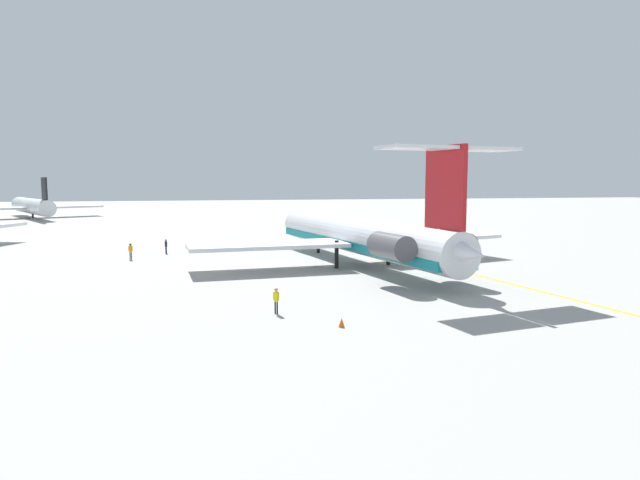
{
  "coord_description": "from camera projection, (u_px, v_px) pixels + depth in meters",
  "views": [
    {
      "loc": [
        -59.15,
        23.93,
        8.79
      ],
      "look_at": [
        -2.92,
        12.11,
        2.69
      ],
      "focal_mm": 32.0,
      "sensor_mm": 36.0,
      "label": 1
    }
  ],
  "objects": [
    {
      "name": "ground",
      "position": [
        421.0,
        259.0,
        63.38
      ],
      "size": [
        374.26,
        374.26,
        0.0
      ],
      "primitive_type": "plane",
      "color": "#9E9E99"
    },
    {
      "name": "main_jetliner",
      "position": [
        363.0,
        236.0,
        57.54
      ],
      "size": [
        39.04,
        34.75,
        11.43
      ],
      "rotation": [
        0.0,
        0.0,
        0.19
      ],
      "color": "silver",
      "rests_on": "ground"
    },
    {
      "name": "airliner_far_right",
      "position": [
        31.0,
        206.0,
        131.23
      ],
      "size": [
        29.22,
        29.54,
        9.28
      ],
      "rotation": [
        0.0,
        0.0,
        0.46
      ],
      "color": "silver",
      "rests_on": "ground"
    },
    {
      "name": "ground_crew_near_nose",
      "position": [
        276.0,
        297.0,
        37.35
      ],
      "size": [
        0.28,
        0.38,
        1.74
      ],
      "rotation": [
        0.0,
        0.0,
        5.71
      ],
      "color": "black",
      "rests_on": "ground"
    },
    {
      "name": "ground_crew_near_tail",
      "position": [
        166.0,
        244.0,
        68.01
      ],
      "size": [
        0.34,
        0.32,
        1.7
      ],
      "rotation": [
        0.0,
        0.0,
        2.31
      ],
      "color": "black",
      "rests_on": "ground"
    },
    {
      "name": "ground_crew_portside",
      "position": [
        131.0,
        249.0,
        62.73
      ],
      "size": [
        0.29,
        0.46,
        1.81
      ],
      "rotation": [
        0.0,
        0.0,
        3.02
      ],
      "color": "black",
      "rests_on": "ground"
    },
    {
      "name": "safety_cone_nose",
      "position": [
        342.0,
        323.0,
        34.05
      ],
      "size": [
        0.4,
        0.4,
        0.55
      ],
      "primitive_type": "cone",
      "color": "#EA590F",
      "rests_on": "ground"
    },
    {
      "name": "taxiway_centreline",
      "position": [
        428.0,
        263.0,
        60.45
      ],
      "size": [
        101.01,
        16.78,
        0.01
      ],
      "primitive_type": "cube",
      "rotation": [
        0.0,
        0.0,
        0.16
      ],
      "color": "gold",
      "rests_on": "ground"
    }
  ]
}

